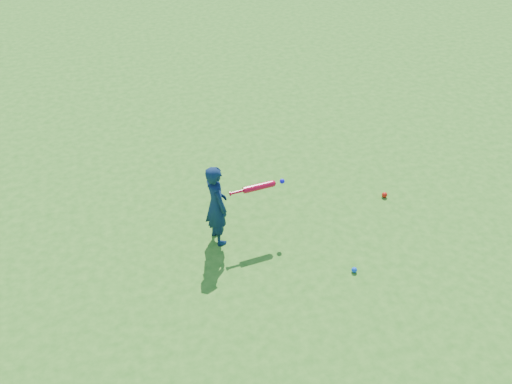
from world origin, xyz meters
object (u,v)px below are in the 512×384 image
ground_ball_red (384,195)px  bat_swing (261,186)px  child (216,205)px  ground_ball_blue (354,270)px

ground_ball_red → bat_swing: bat_swing is taller
child → ground_ball_red: bearing=-97.2°
ground_ball_red → bat_swing: bearing=-172.4°
child → bat_swing: child is taller
ground_ball_red → bat_swing: (-1.78, -0.24, 0.65)m
child → ground_ball_blue: size_ratio=16.41×
ground_ball_blue → bat_swing: bat_swing is taller
ground_ball_blue → bat_swing: size_ratio=0.09×
ground_ball_red → ground_ball_blue: size_ratio=1.15×
ground_ball_blue → child: bearing=146.0°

